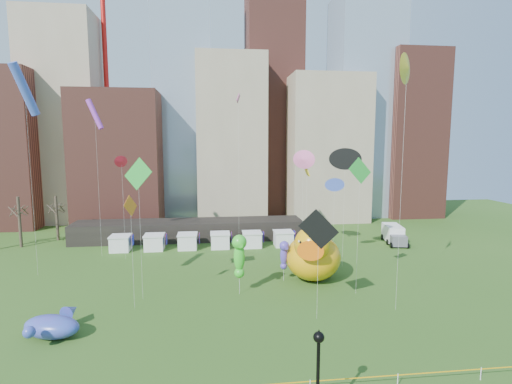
{
  "coord_description": "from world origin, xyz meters",
  "views": [
    {
      "loc": [
        -0.17,
        -22.66,
        16.13
      ],
      "look_at": [
        3.61,
        9.93,
        12.0
      ],
      "focal_mm": 27.0,
      "sensor_mm": 36.0,
      "label": 1
    }
  ],
  "objects": [
    {
      "name": "big_duck",
      "position": [
        11.58,
        20.35,
        3.16
      ],
      "size": [
        8.65,
        9.8,
        6.88
      ],
      "rotation": [
        0.0,
        0.0,
        -0.33
      ],
      "color": "orange",
      "rests_on": "ground"
    },
    {
      "name": "kite_2",
      "position": [
        9.36,
        10.48,
        8.42
      ],
      "size": [
        3.64,
        0.75,
        10.32
      ],
      "color": "silver",
      "rests_on": "ground"
    },
    {
      "name": "skyline",
      "position": [
        2.25,
        61.06,
        21.44
      ],
      "size": [
        101.0,
        23.0,
        68.0
      ],
      "color": "brown",
      "rests_on": "ground"
    },
    {
      "name": "kite_5",
      "position": [
        -21.67,
        25.98,
        22.4
      ],
      "size": [
        2.49,
        3.63,
        25.42
      ],
      "color": "silver",
      "rests_on": "ground"
    },
    {
      "name": "kite_10",
      "position": [
        16.85,
        24.96,
        14.18
      ],
      "size": [
        2.59,
        1.66,
        15.58
      ],
      "color": "silver",
      "rests_on": "ground"
    },
    {
      "name": "kite_4",
      "position": [
        17.53,
        11.4,
        22.86
      ],
      "size": [
        2.03,
        2.35,
        24.26
      ],
      "color": "silver",
      "rests_on": "ground"
    },
    {
      "name": "kite_11",
      "position": [
        15.17,
        15.77,
        13.15
      ],
      "size": [
        2.72,
        0.75,
        14.75
      ],
      "color": "silver",
      "rests_on": "ground"
    },
    {
      "name": "vendor_tents",
      "position": [
        1.02,
        36.0,
        1.11
      ],
      "size": [
        33.24,
        2.8,
        2.4
      ],
      "color": "white",
      "rests_on": "ground"
    },
    {
      "name": "kite_3",
      "position": [
        -7.5,
        16.94,
        12.99
      ],
      "size": [
        3.0,
        1.52,
        14.79
      ],
      "color": "silver",
      "rests_on": "ground"
    },
    {
      "name": "kite_1",
      "position": [
        12.47,
        29.69,
        13.94
      ],
      "size": [
        1.83,
        2.27,
        15.26
      ],
      "color": "silver",
      "rests_on": "ground"
    },
    {
      "name": "crane_right",
      "position": [
        30.89,
        64.0,
        46.9
      ],
      "size": [
        23.0,
        1.0,
        76.0
      ],
      "color": "red",
      "rests_on": "ground"
    },
    {
      "name": "seahorse_purple",
      "position": [
        8.15,
        20.55,
        3.41
      ],
      "size": [
        1.28,
        1.54,
        4.83
      ],
      "rotation": [
        0.0,
        0.0,
        0.12
      ],
      "color": "silver",
      "rests_on": "ground"
    },
    {
      "name": "pavilion",
      "position": [
        -4.0,
        42.0,
        1.6
      ],
      "size": [
        38.0,
        6.0,
        3.2
      ],
      "primitive_type": "cube",
      "color": "black",
      "rests_on": "ground"
    },
    {
      "name": "seahorse_green",
      "position": [
        2.65,
        17.08,
        4.6
      ],
      "size": [
        1.63,
        2.03,
        6.56
      ],
      "rotation": [
        0.0,
        0.0,
        0.03
      ],
      "color": "silver",
      "rests_on": "ground"
    },
    {
      "name": "lamppost",
      "position": [
        5.57,
        -3.2,
        3.67
      ],
      "size": [
        0.63,
        0.63,
        6.01
      ],
      "color": "black",
      "rests_on": "footpath"
    },
    {
      "name": "kite_13",
      "position": [
        16.08,
        26.71,
        10.68
      ],
      "size": [
        1.79,
        0.31,
        11.59
      ],
      "color": "silver",
      "rests_on": "ground"
    },
    {
      "name": "kite_7",
      "position": [
        -16.09,
        33.52,
        20.14
      ],
      "size": [
        2.6,
        1.49,
        22.29
      ],
      "color": "silver",
      "rests_on": "ground"
    },
    {
      "name": "whale_inflatable",
      "position": [
        -13.6,
        9.75,
        0.98
      ],
      "size": [
        5.41,
        6.21,
        2.15
      ],
      "rotation": [
        0.0,
        0.0,
        -0.29
      ],
      "color": "#473A9F",
      "rests_on": "ground"
    },
    {
      "name": "kite_12",
      "position": [
        13.48,
        31.36,
        12.06
      ],
      "size": [
        0.95,
        3.64,
        12.65
      ],
      "color": "silver",
      "rests_on": "ground"
    },
    {
      "name": "box_truck",
      "position": [
        29.22,
        35.7,
        1.45
      ],
      "size": [
        3.66,
        7.0,
        2.83
      ],
      "rotation": [
        0.0,
        0.0,
        -0.19
      ],
      "color": "white",
      "rests_on": "ground"
    },
    {
      "name": "kite_6",
      "position": [
        -7.88,
        14.55,
        10.07
      ],
      "size": [
        0.86,
        1.95,
        11.32
      ],
      "color": "silver",
      "rests_on": "ground"
    },
    {
      "name": "kite_9",
      "position": [
        3.56,
        30.44,
        22.08
      ],
      "size": [
        0.78,
        3.19,
        22.73
      ],
      "color": "silver",
      "rests_on": "ground"
    },
    {
      "name": "small_duck",
      "position": [
        12.54,
        25.61,
        1.4
      ],
      "size": [
        3.2,
        4.09,
        3.05
      ],
      "rotation": [
        0.0,
        0.0,
        -0.09
      ],
      "color": "white",
      "rests_on": "ground"
    },
    {
      "name": "kite_8",
      "position": [
        -12.38,
        31.72,
        13.67
      ],
      "size": [
        1.02,
        1.4,
        14.5
      ],
      "color": "silver",
      "rests_on": "ground"
    },
    {
      "name": "bare_trees",
      "position": [
        -30.17,
        40.54,
        4.01
      ],
      "size": [
        8.44,
        6.44,
        8.5
      ],
      "color": "#382B21",
      "rests_on": "ground"
    }
  ]
}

